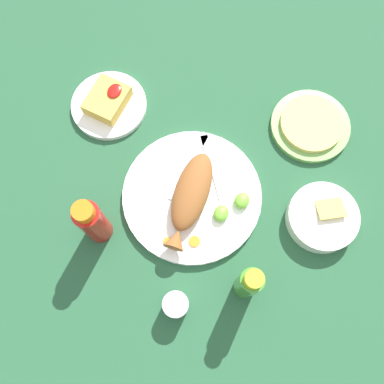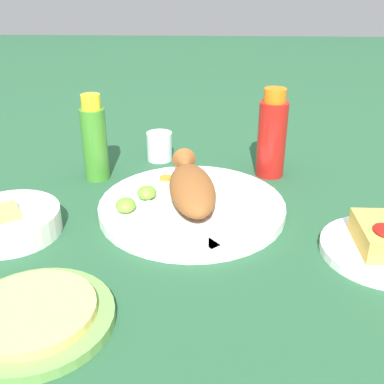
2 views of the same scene
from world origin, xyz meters
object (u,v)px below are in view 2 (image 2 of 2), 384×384
fork_near (215,223)px  tortilla_plate (34,319)px  hot_sauce_bottle_red (272,136)px  salt_cup (160,148)px  main_plate (192,207)px  fried_fish (191,186)px  side_plate_fries (384,250)px  guacamole_bowl (10,221)px  hot_sauce_bottle_green (94,140)px  fork_far (183,226)px

fork_near → tortilla_plate: (0.22, -0.22, -0.01)m
hot_sauce_bottle_red → tortilla_plate: 0.56m
salt_cup → main_plate: bearing=18.5°
fried_fish → side_plate_fries: 0.32m
hot_sauce_bottle_red → side_plate_fries: (0.28, 0.14, -0.08)m
fork_near → tortilla_plate: bearing=-44.6°
main_plate → guacamole_bowl: bearing=-74.2°
main_plate → tortilla_plate: size_ratio=1.66×
hot_sauce_bottle_red → hot_sauce_bottle_green: (0.03, -0.34, -0.00)m
hot_sauce_bottle_red → fork_near: bearing=-25.4°
fork_far → side_plate_fries: bearing=43.1°
tortilla_plate → side_plate_fries: bearing=109.7°
side_plate_fries → main_plate: bearing=-112.7°
hot_sauce_bottle_green → guacamole_bowl: (0.21, -0.09, -0.06)m
fried_fish → fork_far: size_ratio=1.56×
fried_fish → hot_sauce_bottle_red: size_ratio=1.34×
main_plate → fork_near: bearing=27.8°
main_plate → hot_sauce_bottle_red: size_ratio=1.82×
hot_sauce_bottle_green → side_plate_fries: (0.25, 0.48, -0.07)m
fried_fish → hot_sauce_bottle_red: hot_sauce_bottle_red is taller
side_plate_fries → guacamole_bowl: (-0.04, -0.57, 0.02)m
fork_far → salt_cup: bearing=152.2°
tortilla_plate → fork_far: bearing=140.6°
fork_near → salt_cup: salt_cup is taller
fork_near → hot_sauce_bottle_red: size_ratio=1.05×
hot_sauce_bottle_red → tortilla_plate: (0.45, -0.33, -0.08)m
hot_sauce_bottle_green → tortilla_plate: (0.42, 0.01, -0.07)m
salt_cup → guacamole_bowl: (0.31, -0.21, -0.00)m
main_plate → fried_fish: size_ratio=1.36×
fork_far → hot_sauce_bottle_green: 0.29m
main_plate → fried_fish: (-0.01, -0.00, 0.03)m
hot_sauce_bottle_red → guacamole_bowl: size_ratio=1.11×
hot_sauce_bottle_green → salt_cup: (-0.10, 0.11, -0.05)m
hot_sauce_bottle_red → hot_sauce_bottle_green: hot_sauce_bottle_red is taller
main_plate → hot_sauce_bottle_red: bearing=137.3°
hot_sauce_bottle_green → salt_cup: size_ratio=2.78×
fork_near → salt_cup: size_ratio=3.05×
main_plate → hot_sauce_bottle_green: (-0.13, -0.19, 0.07)m
side_plate_fries → tortilla_plate: bearing=-70.3°
fork_near → side_plate_fries: size_ratio=1.00×
guacamole_bowl → tortilla_plate: bearing=27.2°
fried_fish → side_plate_fries: (0.13, 0.29, -0.04)m
fork_far → fried_fish: bearing=134.8°
fork_far → guacamole_bowl: 0.27m
hot_sauce_bottle_red → fried_fish: bearing=-45.1°
fork_near → main_plate: bearing=-151.6°
fork_near → guacamole_bowl: size_ratio=1.17×
main_plate → fried_fish: fried_fish is taller
fried_fish → salt_cup: (-0.22, -0.08, -0.02)m
fried_fish → salt_cup: fried_fish is taller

